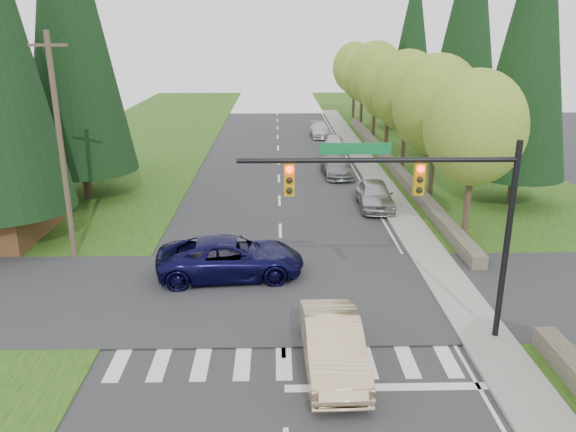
{
  "coord_description": "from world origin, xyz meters",
  "views": [
    {
      "loc": [
        -0.21,
        -12.17,
        9.92
      ],
      "look_at": [
        0.27,
        9.45,
        2.8
      ],
      "focal_mm": 35.0,
      "sensor_mm": 36.0,
      "label": 1
    }
  ],
  "objects_px": {
    "suv_navy": "(231,258)",
    "parked_car_a": "(375,195)",
    "sedan_champagne": "(333,345)",
    "parked_car_b": "(337,166)",
    "parked_car_d": "(334,143)",
    "parked_car_e": "(320,130)",
    "parked_car_c": "(333,158)"
  },
  "relations": [
    {
      "from": "suv_navy",
      "to": "parked_car_a",
      "type": "relative_size",
      "value": 1.29
    },
    {
      "from": "parked_car_a",
      "to": "sedan_champagne",
      "type": "bearing_deg",
      "value": -102.87
    },
    {
      "from": "parked_car_b",
      "to": "parked_car_d",
      "type": "distance_m",
      "value": 8.75
    },
    {
      "from": "sedan_champagne",
      "to": "parked_car_b",
      "type": "distance_m",
      "value": 24.6
    },
    {
      "from": "parked_car_d",
      "to": "parked_car_a",
      "type": "bearing_deg",
      "value": -81.34
    },
    {
      "from": "suv_navy",
      "to": "parked_car_e",
      "type": "distance_m",
      "value": 33.82
    },
    {
      "from": "sedan_champagne",
      "to": "parked_car_a",
      "type": "relative_size",
      "value": 1.04
    },
    {
      "from": "sedan_champagne",
      "to": "parked_car_a",
      "type": "distance_m",
      "value": 17.09
    },
    {
      "from": "sedan_champagne",
      "to": "parked_car_e",
      "type": "distance_m",
      "value": 40.27
    },
    {
      "from": "parked_car_c",
      "to": "parked_car_e",
      "type": "distance_m",
      "value": 12.63
    },
    {
      "from": "sedan_champagne",
      "to": "suv_navy",
      "type": "distance_m",
      "value": 7.85
    },
    {
      "from": "sedan_champagne",
      "to": "suv_navy",
      "type": "relative_size",
      "value": 0.8
    },
    {
      "from": "parked_car_c",
      "to": "suv_navy",
      "type": "bearing_deg",
      "value": -101.53
    },
    {
      "from": "parked_car_a",
      "to": "parked_car_e",
      "type": "bearing_deg",
      "value": 94.41
    },
    {
      "from": "parked_car_c",
      "to": "parked_car_e",
      "type": "relative_size",
      "value": 0.85
    },
    {
      "from": "parked_car_d",
      "to": "parked_car_b",
      "type": "bearing_deg",
      "value": -88.36
    },
    {
      "from": "parked_car_a",
      "to": "parked_car_b",
      "type": "bearing_deg",
      "value": 101.12
    },
    {
      "from": "sedan_champagne",
      "to": "parked_car_c",
      "type": "xyz_separation_m",
      "value": [
        2.7,
        27.55,
        -0.17
      ]
    },
    {
      "from": "suv_navy",
      "to": "parked_car_b",
      "type": "distance_m",
      "value": 18.61
    },
    {
      "from": "sedan_champagne",
      "to": "parked_car_d",
      "type": "xyz_separation_m",
      "value": [
        3.41,
        33.18,
        -0.11
      ]
    },
    {
      "from": "parked_car_b",
      "to": "parked_car_e",
      "type": "height_order",
      "value": "parked_car_b"
    },
    {
      "from": "parked_car_a",
      "to": "parked_car_e",
      "type": "distance_m",
      "value": 23.63
    },
    {
      "from": "parked_car_a",
      "to": "parked_car_c",
      "type": "distance_m",
      "value": 11.05
    },
    {
      "from": "parked_car_e",
      "to": "suv_navy",
      "type": "bearing_deg",
      "value": -102.37
    },
    {
      "from": "parked_car_c",
      "to": "parked_car_d",
      "type": "xyz_separation_m",
      "value": [
        0.7,
        5.63,
        0.06
      ]
    },
    {
      "from": "parked_car_e",
      "to": "parked_car_c",
      "type": "bearing_deg",
      "value": -91.58
    },
    {
      "from": "parked_car_b",
      "to": "parked_car_a",
      "type": "bearing_deg",
      "value": -82.2
    },
    {
      "from": "sedan_champagne",
      "to": "parked_car_c",
      "type": "distance_m",
      "value": 27.68
    },
    {
      "from": "suv_navy",
      "to": "parked_car_d",
      "type": "distance_m",
      "value": 27.15
    },
    {
      "from": "suv_navy",
      "to": "parked_car_e",
      "type": "xyz_separation_m",
      "value": [
        6.33,
        33.22,
        -0.19
      ]
    },
    {
      "from": "sedan_champagne",
      "to": "parked_car_d",
      "type": "distance_m",
      "value": 33.35
    },
    {
      "from": "parked_car_b",
      "to": "parked_car_d",
      "type": "relative_size",
      "value": 1.2
    }
  ]
}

